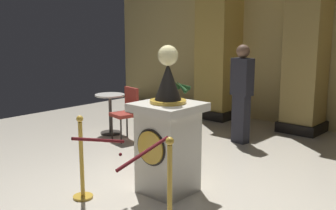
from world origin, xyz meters
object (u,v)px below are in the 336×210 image
Objects in this scene: stanchion_far at (170,204)px; cafe_table at (110,109)px; potted_palm_left at (175,110)px; cafe_chair_red at (127,109)px; pedestal_clock at (168,137)px; bystander_guest at (242,91)px; stanchion_near at (82,170)px.

cafe_table is at bearing 147.32° from stanchion_far.
potted_palm_left is 1.00× the size of cafe_chair_red.
potted_palm_left is at bearing 129.02° from pedestal_clock.
cafe_chair_red is (-1.64, -1.21, -0.36)m from bystander_guest.
bystander_guest is 2.25× the size of cafe_table.
stanchion_near is 1.00× the size of stanchion_far.
stanchion_far reaches higher than stanchion_near.
stanchion_near is at bearing -46.89° from cafe_table.
stanchion_near is at bearing -126.79° from pedestal_clock.
stanchion_far is (0.79, -0.86, -0.35)m from pedestal_clock.
cafe_table is (-3.48, 2.23, 0.14)m from stanchion_far.
cafe_table is (-2.69, 1.37, -0.22)m from pedestal_clock.
stanchion_far is at bearing -32.68° from cafe_table.
cafe_chair_red reaches higher than cafe_table.
stanchion_far reaches higher than cafe_table.
potted_palm_left is 1.68m from cafe_chair_red.
stanchion_far is at bearing -47.57° from pedestal_clock.
potted_palm_left is (-2.37, 2.93, -0.43)m from pedestal_clock.
cafe_table is at bearing 133.11° from stanchion_near.
potted_palm_left is 1.60m from cafe_table.
bystander_guest is at bearing 110.70° from stanchion_far.
cafe_chair_red is (-2.91, 2.15, 0.22)m from stanchion_far.
cafe_chair_red is (-2.13, 1.30, -0.13)m from pedestal_clock.
pedestal_clock is at bearing -79.03° from bystander_guest.
stanchion_far is 4.93m from potted_palm_left.
bystander_guest reaches higher than cafe_chair_red.
bystander_guest is at bearing 36.28° from cafe_chair_red.
stanchion_near reaches higher than cafe_chair_red.
cafe_table is (-2.07, 2.21, 0.14)m from stanchion_near.
pedestal_clock reaches higher than potted_palm_left.
stanchion_far is 4.13m from cafe_table.
cafe_chair_red is at bearing 148.65° from pedestal_clock.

